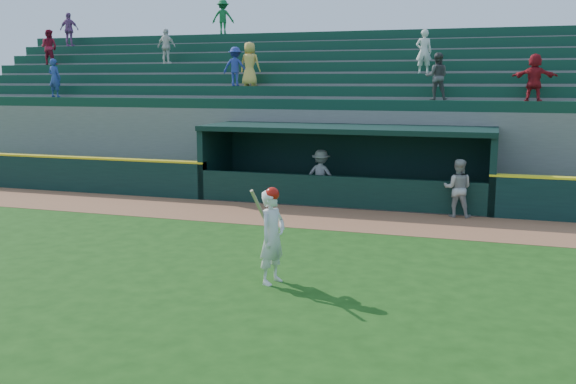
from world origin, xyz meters
name	(u,v)px	position (x,y,z in m)	size (l,w,h in m)	color
ground	(265,263)	(0.00, 0.00, 0.00)	(120.00, 120.00, 0.00)	#1A4411
warning_track	(323,218)	(0.00, 4.90, 0.01)	(40.00, 3.00, 0.01)	brown
field_wall_left	(14,172)	(-12.25, 6.55, 0.60)	(15.50, 0.30, 1.20)	black
wall_stripe_left	(13,155)	(-12.25, 6.55, 1.23)	(15.50, 0.32, 0.06)	yellow
dugout_player_front	(458,188)	(3.65, 6.25, 0.85)	(0.82, 0.64, 1.69)	#A5A5A0
dugout_player_inside	(321,175)	(-0.81, 7.63, 0.84)	(1.08, 0.62, 1.68)	#ACACA6
dugout	(348,159)	(0.00, 8.00, 1.36)	(9.40, 2.80, 2.46)	#60605B
stands	(373,120)	(-0.01, 12.57, 2.40)	(34.50, 6.26, 7.57)	slate
batter_at_plate	(272,235)	(0.61, -1.27, 0.95)	(0.61, 0.85, 1.91)	silver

